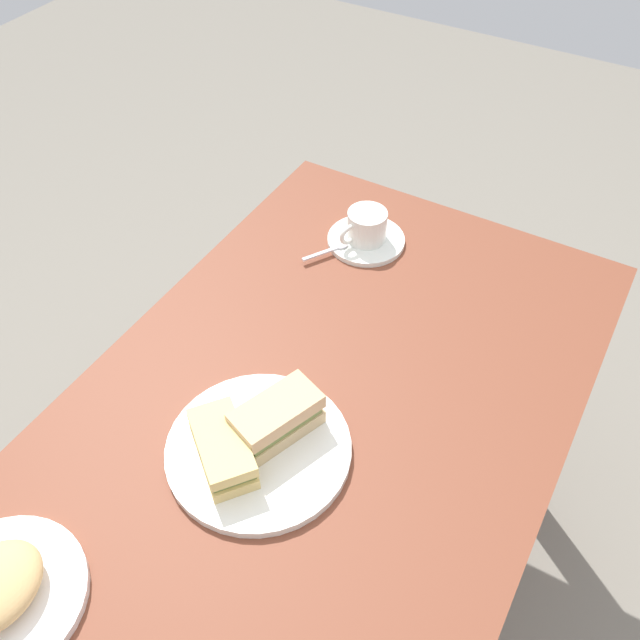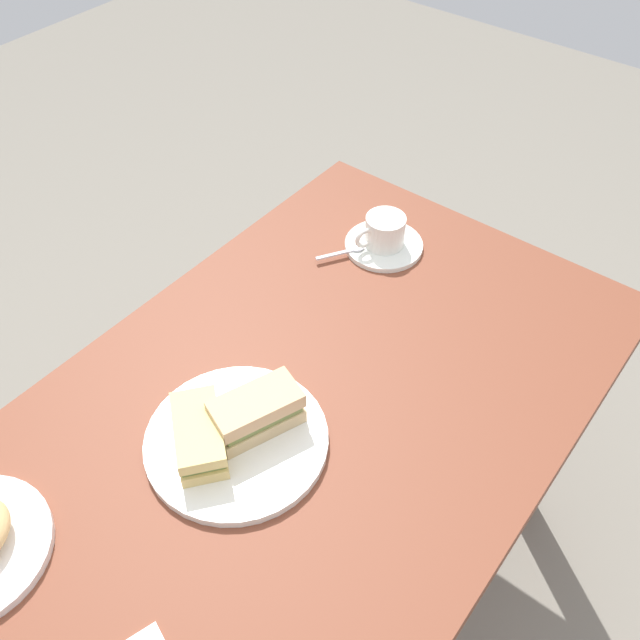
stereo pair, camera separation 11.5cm
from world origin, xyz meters
name	(u,v)px [view 1 (the left image)]	position (x,y,z in m)	size (l,w,h in m)	color
ground_plane	(314,596)	(0.00, 0.00, 0.00)	(6.00, 6.00, 0.00)	slate
dining_table	(312,454)	(0.00, 0.00, 0.59)	(1.18, 0.73, 0.70)	brown
sandwich_plate	(259,449)	(-0.10, 0.03, 0.71)	(0.27, 0.27, 0.01)	white
sandwich_front	(277,418)	(-0.06, 0.02, 0.75)	(0.15, 0.11, 0.06)	#D2B27E
sandwich_back	(223,448)	(-0.14, 0.06, 0.74)	(0.13, 0.14, 0.05)	#E4C172
coffee_saucer	(366,240)	(0.41, 0.12, 0.71)	(0.15, 0.15, 0.01)	white
coffee_cup	(366,225)	(0.40, 0.12, 0.75)	(0.10, 0.08, 0.06)	white
spoon	(333,249)	(0.34, 0.15, 0.72)	(0.09, 0.06, 0.01)	silver
side_plate	(1,597)	(-0.44, 0.19, 0.71)	(0.21, 0.21, 0.01)	white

